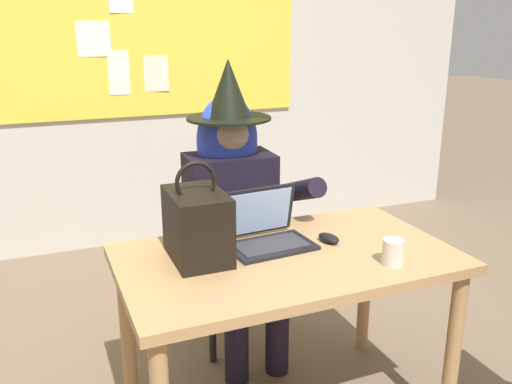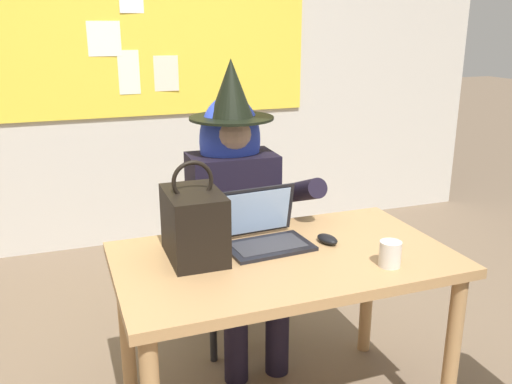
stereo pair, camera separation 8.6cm
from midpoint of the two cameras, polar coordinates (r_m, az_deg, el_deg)
name	(u,v)px [view 1 (the left image)]	position (r m, az deg, el deg)	size (l,w,h in m)	color
wall_back_bulletin	(131,55)	(4.03, -13.41, 13.61)	(5.48, 2.39, 2.71)	beige
desk_main	(287,277)	(2.17, 2.06, -8.79)	(1.29, 0.76, 0.73)	tan
chair_at_desk	(226,241)	(2.85, -3.95, -5.04)	(0.43, 0.43, 0.91)	#2D3347
person_costumed	(234,195)	(2.64, -3.24, -0.29)	(0.60, 0.67, 1.43)	black
laptop	(266,232)	(2.21, -0.13, -4.20)	(0.35, 0.28, 0.22)	black
computer_mouse	(329,238)	(2.25, 6.44, -4.76)	(0.06, 0.10, 0.03)	black
handbag	(197,225)	(2.07, -7.28, -3.38)	(0.20, 0.30, 0.38)	black
coffee_mug	(393,252)	(2.08, 12.83, -6.05)	(0.08, 0.08, 0.10)	silver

